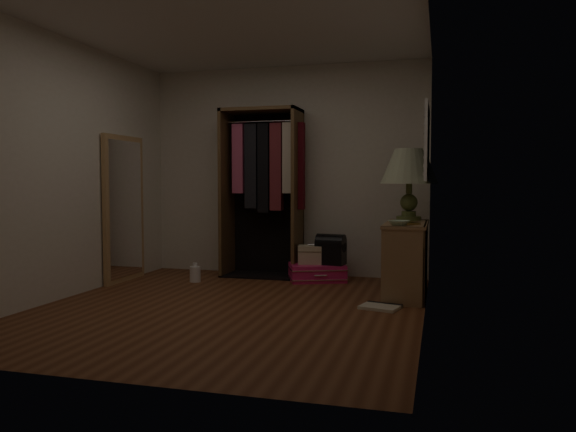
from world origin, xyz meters
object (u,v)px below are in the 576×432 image
(black_bag, at_px, (331,249))
(table_lamp, at_px, (409,168))
(train_case, at_px, (312,254))
(floor_mirror, at_px, (124,209))
(white_jug, at_px, (195,274))
(pink_suitcase, at_px, (317,272))
(console_bookshelf, at_px, (406,257))
(open_wardrobe, at_px, (265,179))

(black_bag, relative_size, table_lamp, 0.47)
(black_bag, bearing_deg, train_case, -169.05)
(floor_mirror, xyz_separation_m, train_case, (2.12, 0.59, -0.54))
(table_lamp, relative_size, white_jug, 3.46)
(pink_suitcase, bearing_deg, black_bag, -18.84)
(floor_mirror, xyz_separation_m, white_jug, (0.83, 0.15, -0.76))
(console_bookshelf, height_order, table_lamp, table_lamp)
(open_wardrobe, relative_size, table_lamp, 2.67)
(black_bag, bearing_deg, floor_mirror, -157.76)
(open_wardrobe, height_order, white_jug, open_wardrobe)
(open_wardrobe, bearing_deg, console_bookshelf, -22.87)
(floor_mirror, bearing_deg, white_jug, 10.36)
(open_wardrobe, distance_m, black_bag, 1.19)
(console_bookshelf, xyz_separation_m, table_lamp, (0.00, 0.33, 0.92))
(train_case, bearing_deg, table_lamp, -23.35)
(black_bag, distance_m, white_jug, 1.61)
(open_wardrobe, bearing_deg, table_lamp, -12.96)
(pink_suitcase, relative_size, white_jug, 3.50)
(floor_mirror, height_order, pink_suitcase, floor_mirror)
(console_bookshelf, height_order, pink_suitcase, console_bookshelf)
(open_wardrobe, xyz_separation_m, black_bag, (0.85, -0.16, -0.82))
(black_bag, xyz_separation_m, table_lamp, (0.90, -0.24, 0.93))
(pink_suitcase, bearing_deg, white_jug, 176.85)
(floor_mirror, bearing_deg, pink_suitcase, 15.38)
(open_wardrobe, bearing_deg, white_jug, -137.09)
(open_wardrobe, height_order, table_lamp, open_wardrobe)
(console_bookshelf, distance_m, white_jug, 2.43)
(train_case, bearing_deg, floor_mirror, -176.19)
(train_case, xyz_separation_m, table_lamp, (1.13, -0.23, 1.00))
(console_bookshelf, distance_m, train_case, 1.26)
(console_bookshelf, relative_size, black_bag, 3.13)
(open_wardrobe, relative_size, white_jug, 9.22)
(floor_mirror, height_order, black_bag, floor_mirror)
(open_wardrobe, xyz_separation_m, floor_mirror, (-1.49, -0.77, -0.35))
(floor_mirror, relative_size, table_lamp, 2.21)
(black_bag, distance_m, table_lamp, 1.32)
(floor_mirror, distance_m, white_jug, 1.13)
(train_case, height_order, black_bag, black_bag)
(pink_suitcase, distance_m, black_bag, 0.33)
(console_bookshelf, xyz_separation_m, white_jug, (-2.41, 0.12, -0.30))
(train_case, bearing_deg, black_bag, -8.64)
(table_lamp, bearing_deg, train_case, 168.53)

